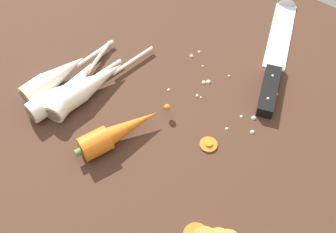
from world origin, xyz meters
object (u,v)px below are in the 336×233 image
chefs_knife (278,47)px  parsnip_mid_left (91,85)px  parsnip_front (73,88)px  parsnip_back (56,77)px  carrot_slice_stray_near (209,144)px  whole_carrot (117,133)px  parsnip_mid_right (62,94)px

chefs_knife → parsnip_mid_left: bearing=-125.6°
parsnip_front → parsnip_back: 4.52cm
chefs_knife → parsnip_mid_left: 38.12cm
carrot_slice_stray_near → whole_carrot: bearing=-146.9°
parsnip_mid_left → parsnip_mid_right: 5.42cm
parsnip_mid_left → parsnip_front: bearing=-129.8°
whole_carrot → parsnip_back: whole_carrot is taller
parsnip_front → parsnip_mid_right: bearing=-104.2°
parsnip_front → parsnip_mid_left: size_ratio=0.90×
chefs_knife → carrot_slice_stray_near: size_ratio=11.16×
whole_carrot → parsnip_front: 13.09cm
parsnip_mid_left → carrot_slice_stray_near: 24.08cm
whole_carrot → parsnip_front: size_ratio=0.84×
parsnip_front → parsnip_back: bearing=-178.9°
parsnip_mid_right → chefs_knife: bearing=55.3°
parsnip_front → whole_carrot: bearing=-10.3°
chefs_knife → parsnip_mid_left: (-22.16, -30.99, 1.33)cm
parsnip_back → carrot_slice_stray_near: parsnip_back is taller
parsnip_mid_right → parsnip_mid_left: bearing=61.0°
chefs_knife → parsnip_back: bearing=-130.6°
whole_carrot → carrot_slice_stray_near: bearing=33.1°
chefs_knife → whole_carrot: 37.57cm
chefs_knife → whole_carrot: (-11.33, -35.79, 1.45)cm
whole_carrot → parsnip_back: size_ratio=0.81×
whole_carrot → carrot_slice_stray_near: (12.93, 8.43, -1.74)cm
chefs_knife → parsnip_mid_right: parsnip_mid_right is taller
parsnip_front → chefs_knife: bearing=54.1°
chefs_knife → parsnip_mid_left: parsnip_mid_left is taller
parsnip_back → parsnip_front: bearing=1.1°
parsnip_mid_right → carrot_slice_stray_near: 27.72cm
parsnip_front → carrot_slice_stray_near: bearing=13.3°
whole_carrot → carrot_slice_stray_near: whole_carrot is taller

